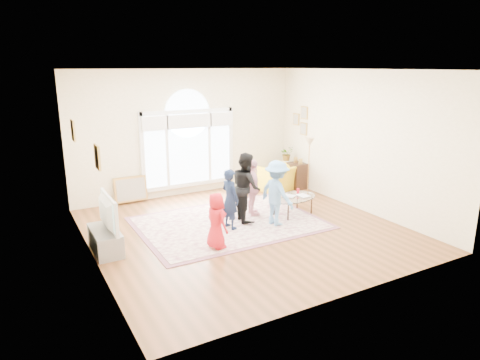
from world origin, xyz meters
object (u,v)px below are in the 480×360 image
television (103,213)px  armchair (277,178)px  area_rug (229,223)px  tv_console (105,241)px  coffee_table (293,198)px

television → armchair: (4.94, 1.82, -0.40)m
area_rug → tv_console: tv_console is taller
area_rug → armchair: size_ratio=3.46×
coffee_table → armchair: (0.81, 1.86, -0.06)m
television → coffee_table: television is taller
area_rug → coffee_table: bearing=-8.3°
area_rug → armchair: 2.87m
television → tv_console: bearing=180.0°
coffee_table → armchair: size_ratio=1.27×
area_rug → tv_console: size_ratio=3.60×
coffee_table → armchair: 2.03m
television → coffee_table: 4.15m
coffee_table → television: bearing=168.7°
tv_console → television: bearing=-0.0°
tv_console → armchair: bearing=20.2°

